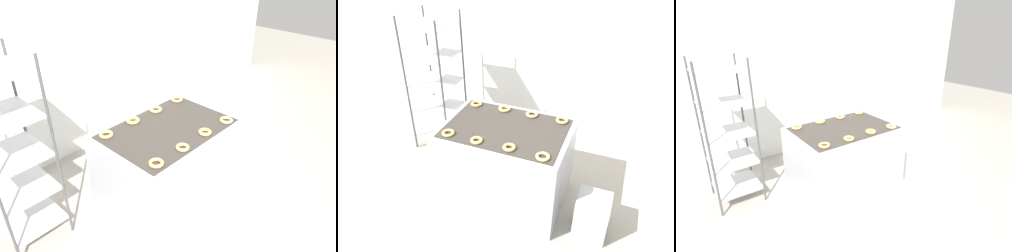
% 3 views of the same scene
% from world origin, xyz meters
% --- Properties ---
extents(ground_plane, '(14.00, 14.00, 0.00)m').
position_xyz_m(ground_plane, '(0.00, 0.00, 0.00)').
color(ground_plane, '#9E998E').
extents(wall_back, '(8.00, 0.05, 2.80)m').
position_xyz_m(wall_back, '(0.00, 2.12, 1.40)').
color(wall_back, white).
rests_on(wall_back, ground_plane).
extents(fryer_machine, '(1.23, 0.87, 0.85)m').
position_xyz_m(fryer_machine, '(0.00, 0.69, 0.42)').
color(fryer_machine, '#A8AAB2').
rests_on(fryer_machine, ground_plane).
extents(baking_rack_cart, '(0.51, 0.54, 1.69)m').
position_xyz_m(baking_rack_cart, '(-1.16, 1.30, 0.86)').
color(baking_rack_cart, '#4C4C51').
rests_on(baking_rack_cart, ground_plane).
extents(glaze_bin, '(0.30, 0.30, 0.42)m').
position_xyz_m(glaze_bin, '(0.93, 0.51, 0.21)').
color(glaze_bin, '#A8AAB2').
rests_on(glaze_bin, ground_plane).
extents(donut_near_left, '(0.12, 0.12, 0.03)m').
position_xyz_m(donut_near_left, '(-0.46, 0.38, 0.86)').
color(donut_near_left, '#E0AB62').
rests_on(donut_near_left, fryer_machine).
extents(donut_near_midleft, '(0.11, 0.11, 0.03)m').
position_xyz_m(donut_near_midleft, '(-0.16, 0.37, 0.86)').
color(donut_near_midleft, '#E6B363').
rests_on(donut_near_midleft, fryer_machine).
extents(donut_near_midright, '(0.12, 0.12, 0.03)m').
position_xyz_m(donut_near_midright, '(0.15, 0.38, 0.87)').
color(donut_near_midright, '#DEAA5B').
rests_on(donut_near_midright, fryer_machine).
extents(donut_near_right, '(0.12, 0.12, 0.03)m').
position_xyz_m(donut_near_right, '(0.46, 0.37, 0.86)').
color(donut_near_right, '#E4BB70').
rests_on(donut_near_right, fryer_machine).
extents(donut_far_left, '(0.12, 0.12, 0.03)m').
position_xyz_m(donut_far_left, '(-0.46, 0.99, 0.86)').
color(donut_far_left, '#E2AB63').
rests_on(donut_far_left, fryer_machine).
extents(donut_far_midleft, '(0.13, 0.13, 0.03)m').
position_xyz_m(donut_far_midleft, '(-0.14, 1.00, 0.87)').
color(donut_far_midleft, '#E6BC65').
rests_on(donut_far_midleft, fryer_machine).
extents(donut_far_midright, '(0.13, 0.13, 0.03)m').
position_xyz_m(donut_far_midright, '(0.16, 1.00, 0.86)').
color(donut_far_midright, '#E1B26C').
rests_on(donut_far_midright, fryer_machine).
extents(donut_far_right, '(0.12, 0.12, 0.03)m').
position_xyz_m(donut_far_right, '(0.47, 1.00, 0.86)').
color(donut_far_right, tan).
rests_on(donut_far_right, fryer_machine).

